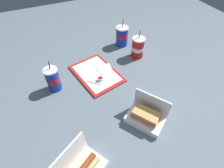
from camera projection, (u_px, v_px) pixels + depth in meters
ground_plane at (116, 94)px, 1.12m from camera, size 3.20×3.20×0.00m
food_tray at (97, 74)px, 1.24m from camera, size 0.42×0.33×0.01m
ketchup_cup at (100, 79)px, 1.18m from camera, size 0.04×0.04×0.02m
napkin_stack at (105, 69)px, 1.26m from camera, size 0.11×0.11×0.00m
plastic_fork at (94, 82)px, 1.17m from camera, size 0.08×0.09×0.00m
clamshell_sandwich_center at (146, 117)px, 0.95m from camera, size 0.24×0.22×0.17m
soda_cup_left at (122, 36)px, 1.44m from camera, size 0.10×0.10×0.22m
soda_cup_corner at (53, 79)px, 1.10m from camera, size 0.09×0.09×0.22m
soda_cup_center at (138, 48)px, 1.34m from camera, size 0.10×0.10×0.22m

